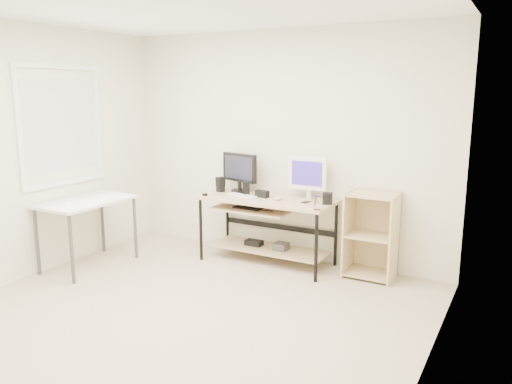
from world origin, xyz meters
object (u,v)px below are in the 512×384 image
object	(u,v)px
shelf_unit	(372,234)
audio_controller	(246,189)
desk	(265,216)
white_imac	(307,174)
black_monitor	(240,170)
side_table	(87,207)

from	to	relation	value
shelf_unit	audio_controller	xyz separation A→B (m)	(-1.44, -0.13, 0.37)
desk	white_imac	size ratio (longest dim) A/B	3.19
white_imac	black_monitor	bearing A→B (deg)	-178.62
white_imac	audio_controller	distance (m)	0.73
shelf_unit	white_imac	bearing A→B (deg)	177.21
side_table	audio_controller	bearing A→B (deg)	37.98
black_monitor	desk	bearing A→B (deg)	-7.57
side_table	black_monitor	bearing A→B (deg)	44.97
white_imac	audio_controller	world-z (taller)	white_imac
desk	side_table	bearing A→B (deg)	-147.35
shelf_unit	audio_controller	bearing A→B (deg)	-174.69
white_imac	desk	bearing A→B (deg)	-155.72
shelf_unit	side_table	bearing A→B (deg)	-156.67
shelf_unit	white_imac	size ratio (longest dim) A/B	1.91
black_monitor	white_imac	distance (m)	0.85
side_table	black_monitor	size ratio (longest dim) A/B	2.02
white_imac	audio_controller	xyz separation A→B (m)	(-0.68, -0.17, -0.20)
audio_controller	side_table	bearing A→B (deg)	-162.02
desk	white_imac	bearing A→B (deg)	25.35
side_table	shelf_unit	bearing A→B (deg)	23.33
side_table	white_imac	xyz separation A→B (m)	(2.07, 1.26, 0.35)
audio_controller	shelf_unit	bearing A→B (deg)	-14.69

